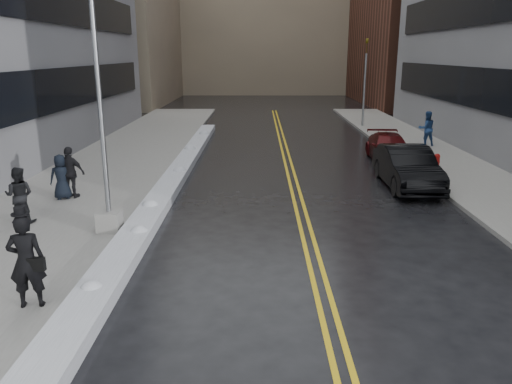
{
  "coord_description": "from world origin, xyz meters",
  "views": [
    {
      "loc": [
        1.06,
        -11.79,
        5.19
      ],
      "look_at": [
        0.98,
        2.11,
        1.3
      ],
      "focal_mm": 35.0,
      "sensor_mm": 36.0,
      "label": 1
    }
  ],
  "objects_px": {
    "fire_hydrant": "(437,161)",
    "pedestrian_b": "(19,195)",
    "pedestrian_east": "(427,129)",
    "pedestrian_fedora": "(26,261)",
    "pedestrian_d": "(70,173)",
    "lamppost": "(104,151)",
    "car_maroon": "(389,148)",
    "traffic_signal": "(365,79)",
    "car_black": "(407,167)",
    "pedestrian_c": "(61,177)"
  },
  "relations": [
    {
      "from": "pedestrian_b",
      "to": "pedestrian_d",
      "type": "xyz_separation_m",
      "value": [
        0.58,
        2.71,
        0.06
      ]
    },
    {
      "from": "pedestrian_b",
      "to": "pedestrian_east",
      "type": "bearing_deg",
      "value": -145.65
    },
    {
      "from": "pedestrian_b",
      "to": "pedestrian_east",
      "type": "relative_size",
      "value": 0.9
    },
    {
      "from": "pedestrian_fedora",
      "to": "car_maroon",
      "type": "relative_size",
      "value": 0.43
    },
    {
      "from": "lamppost",
      "to": "traffic_signal",
      "type": "height_order",
      "value": "lamppost"
    },
    {
      "from": "pedestrian_c",
      "to": "pedestrian_east",
      "type": "xyz_separation_m",
      "value": [
        16.38,
        10.7,
        0.16
      ]
    },
    {
      "from": "traffic_signal",
      "to": "pedestrian_d",
      "type": "distance_m",
      "value": 23.45
    },
    {
      "from": "pedestrian_b",
      "to": "pedestrian_d",
      "type": "relative_size",
      "value": 0.93
    },
    {
      "from": "lamppost",
      "to": "fire_hydrant",
      "type": "distance_m",
      "value": 14.81
    },
    {
      "from": "traffic_signal",
      "to": "pedestrian_c",
      "type": "distance_m",
      "value": 23.73
    },
    {
      "from": "lamppost",
      "to": "pedestrian_fedora",
      "type": "xyz_separation_m",
      "value": [
        -0.32,
        -4.52,
        -1.39
      ]
    },
    {
      "from": "lamppost",
      "to": "pedestrian_d",
      "type": "relative_size",
      "value": 4.11
    },
    {
      "from": "pedestrian_b",
      "to": "car_maroon",
      "type": "distance_m",
      "value": 16.87
    },
    {
      "from": "lamppost",
      "to": "pedestrian_b",
      "type": "xyz_separation_m",
      "value": [
        -2.93,
        0.74,
        -1.52
      ]
    },
    {
      "from": "pedestrian_east",
      "to": "car_maroon",
      "type": "bearing_deg",
      "value": 45.11
    },
    {
      "from": "traffic_signal",
      "to": "pedestrian_east",
      "type": "height_order",
      "value": "traffic_signal"
    },
    {
      "from": "pedestrian_east",
      "to": "pedestrian_fedora",
      "type": "bearing_deg",
      "value": 48.15
    },
    {
      "from": "fire_hydrant",
      "to": "lamppost",
      "type": "bearing_deg",
      "value": -146.96
    },
    {
      "from": "pedestrian_d",
      "to": "car_black",
      "type": "relative_size",
      "value": 0.37
    },
    {
      "from": "lamppost",
      "to": "car_maroon",
      "type": "height_order",
      "value": "lamppost"
    },
    {
      "from": "pedestrian_d",
      "to": "car_maroon",
      "type": "bearing_deg",
      "value": -139.28
    },
    {
      "from": "pedestrian_fedora",
      "to": "traffic_signal",
      "type": "bearing_deg",
      "value": -125.61
    },
    {
      "from": "car_black",
      "to": "lamppost",
      "type": "bearing_deg",
      "value": -151.34
    },
    {
      "from": "lamppost",
      "to": "car_black",
      "type": "relative_size",
      "value": 1.54
    },
    {
      "from": "traffic_signal",
      "to": "car_black",
      "type": "distance_m",
      "value": 16.79
    },
    {
      "from": "fire_hydrant",
      "to": "pedestrian_fedora",
      "type": "height_order",
      "value": "pedestrian_fedora"
    },
    {
      "from": "traffic_signal",
      "to": "pedestrian_east",
      "type": "relative_size",
      "value": 3.12
    },
    {
      "from": "pedestrian_b",
      "to": "pedestrian_c",
      "type": "distance_m",
      "value": 2.6
    },
    {
      "from": "pedestrian_fedora",
      "to": "pedestrian_d",
      "type": "relative_size",
      "value": 1.07
    },
    {
      "from": "pedestrian_d",
      "to": "pedestrian_east",
      "type": "relative_size",
      "value": 0.97
    },
    {
      "from": "pedestrian_fedora",
      "to": "pedestrian_east",
      "type": "bearing_deg",
      "value": -138.23
    },
    {
      "from": "pedestrian_fedora",
      "to": "pedestrian_d",
      "type": "height_order",
      "value": "pedestrian_fedora"
    },
    {
      "from": "pedestrian_east",
      "to": "car_black",
      "type": "relative_size",
      "value": 0.39
    },
    {
      "from": "car_maroon",
      "to": "car_black",
      "type": "bearing_deg",
      "value": -92.51
    },
    {
      "from": "lamppost",
      "to": "traffic_signal",
      "type": "bearing_deg",
      "value": 61.79
    },
    {
      "from": "pedestrian_east",
      "to": "pedestrian_d",
      "type": "bearing_deg",
      "value": 28.64
    },
    {
      "from": "traffic_signal",
      "to": "pedestrian_fedora",
      "type": "height_order",
      "value": "traffic_signal"
    },
    {
      "from": "lamppost",
      "to": "pedestrian_b",
      "type": "bearing_deg",
      "value": 165.89
    },
    {
      "from": "traffic_signal",
      "to": "pedestrian_fedora",
      "type": "bearing_deg",
      "value": -114.56
    },
    {
      "from": "pedestrian_c",
      "to": "lamppost",
      "type": "bearing_deg",
      "value": 104.74
    },
    {
      "from": "pedestrian_fedora",
      "to": "car_maroon",
      "type": "height_order",
      "value": "pedestrian_fedora"
    },
    {
      "from": "pedestrian_d",
      "to": "car_black",
      "type": "height_order",
      "value": "pedestrian_d"
    },
    {
      "from": "car_black",
      "to": "pedestrian_b",
      "type": "bearing_deg",
      "value": -159.67
    },
    {
      "from": "pedestrian_fedora",
      "to": "fire_hydrant",
      "type": "bearing_deg",
      "value": -146.28
    },
    {
      "from": "pedestrian_fedora",
      "to": "pedestrian_c",
      "type": "relative_size",
      "value": 1.23
    },
    {
      "from": "pedestrian_fedora",
      "to": "lamppost",
      "type": "bearing_deg",
      "value": -105.11
    },
    {
      "from": "car_maroon",
      "to": "pedestrian_d",
      "type": "bearing_deg",
      "value": -147.85
    },
    {
      "from": "traffic_signal",
      "to": "pedestrian_fedora",
      "type": "relative_size",
      "value": 3.03
    },
    {
      "from": "car_maroon",
      "to": "pedestrian_fedora",
      "type": "bearing_deg",
      "value": -122.64
    },
    {
      "from": "fire_hydrant",
      "to": "pedestrian_b",
      "type": "relative_size",
      "value": 0.42
    }
  ]
}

